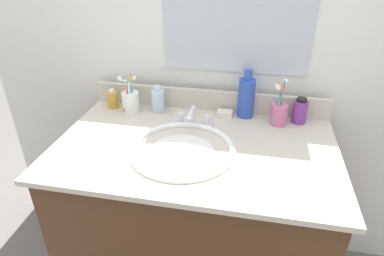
{
  "coord_description": "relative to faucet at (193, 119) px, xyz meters",
  "views": [
    {
      "loc": [
        0.19,
        -1.02,
        1.44
      ],
      "look_at": [
        -0.01,
        0.0,
        0.85
      ],
      "focal_mm": 31.3,
      "sensor_mm": 36.0,
      "label": 1
    }
  ],
  "objects": [
    {
      "name": "vanity_cabinet",
      "position": [
        0.04,
        -0.15,
        -0.43
      ],
      "size": [
        0.99,
        0.59,
        0.76
      ],
      "primitive_type": "cube",
      "color": "#4C2D19",
      "rests_on": "ground_plane"
    },
    {
      "name": "countertop",
      "position": [
        0.04,
        -0.15,
        -0.04
      ],
      "size": [
        1.03,
        0.64,
        0.02
      ],
      "primitive_type": "cube",
      "color": "beige",
      "rests_on": "vanity_cabinet"
    },
    {
      "name": "backsplash",
      "position": [
        0.04,
        0.16,
        0.02
      ],
      "size": [
        1.03,
        0.02,
        0.09
      ],
      "primitive_type": "cube",
      "color": "beige",
      "rests_on": "countertop"
    },
    {
      "name": "back_wall",
      "position": [
        0.04,
        0.22,
        -0.16
      ],
      "size": [
        2.13,
        0.04,
        1.3
      ],
      "primitive_type": "cube",
      "color": "silver",
      "rests_on": "ground_plane"
    },
    {
      "name": "mirror_panel",
      "position": [
        0.14,
        0.2,
        0.42
      ],
      "size": [
        0.6,
        0.01,
        0.56
      ],
      "primitive_type": "cube",
      "color": "#B2BCC6"
    },
    {
      "name": "sink_basin",
      "position": [
        -0.0,
        -0.19,
        -0.06
      ],
      "size": [
        0.39,
        0.39,
        0.11
      ],
      "color": "white",
      "rests_on": "countertop"
    },
    {
      "name": "faucet",
      "position": [
        0.0,
        0.0,
        0.0
      ],
      "size": [
        0.16,
        0.1,
        0.08
      ],
      "color": "silver",
      "rests_on": "countertop"
    },
    {
      "name": "bottle_oil_amber",
      "position": [
        -0.38,
        0.09,
        0.01
      ],
      "size": [
        0.05,
        0.05,
        0.09
      ],
      "color": "gold",
      "rests_on": "countertop"
    },
    {
      "name": "bottle_gel_clear",
      "position": [
        -0.17,
        0.1,
        0.02
      ],
      "size": [
        0.06,
        0.06,
        0.12
      ],
      "color": "silver",
      "rests_on": "countertop"
    },
    {
      "name": "bottle_shampoo_blue",
      "position": [
        0.2,
        0.13,
        0.06
      ],
      "size": [
        0.07,
        0.07,
        0.2
      ],
      "color": "#2D4CB2",
      "rests_on": "countertop"
    },
    {
      "name": "bottle_cream_purple",
      "position": [
        0.42,
        0.11,
        0.02
      ],
      "size": [
        0.06,
        0.06,
        0.11
      ],
      "color": "#7A3899",
      "rests_on": "countertop"
    },
    {
      "name": "cup_pink",
      "position": [
        0.34,
        0.08,
        0.02
      ],
      "size": [
        0.06,
        0.08,
        0.19
      ],
      "color": "#D16693",
      "rests_on": "countertop"
    },
    {
      "name": "cup_white_ceramic",
      "position": [
        -0.29,
        0.07,
        0.02
      ],
      "size": [
        0.08,
        0.08,
        0.17
      ],
      "color": "white",
      "rests_on": "countertop"
    },
    {
      "name": "soap_bar",
      "position": [
        0.12,
        0.11,
        -0.02
      ],
      "size": [
        0.06,
        0.04,
        0.02
      ],
      "primitive_type": "cube",
      "color": "white",
      "rests_on": "countertop"
    }
  ]
}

